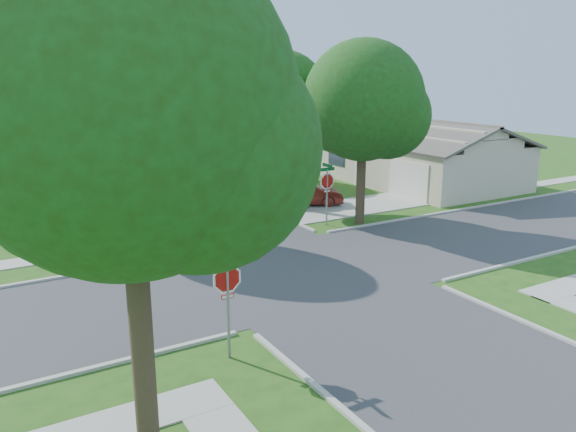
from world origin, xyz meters
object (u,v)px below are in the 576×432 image
(tree_e_far, at_px, (143,86))
(tree_w_far, at_px, (28,93))
(stop_sign_ne, at_px, (327,184))
(car_driveway, at_px, (305,194))
(tree_ne_corner, at_px, (364,106))
(house_ne_far, at_px, (280,134))
(tree_e_mid, at_px, (197,85))
(house_ne_near, at_px, (414,159))
(tree_e_near, at_px, (282,102))
(tree_sw_corner, at_px, (130,123))
(car_curb_west, at_px, (54,151))
(stop_sign_sw, at_px, (227,283))
(tree_w_mid, at_px, (52,83))
(tree_w_near, at_px, (95,96))
(car_curb_east, at_px, (149,154))

(tree_e_far, distance_m, tree_w_far, 9.42)
(stop_sign_ne, bearing_deg, car_driveway, 72.00)
(tree_ne_corner, bearing_deg, stop_sign_ne, 163.45)
(house_ne_far, bearing_deg, tree_e_mid, -144.58)
(stop_sign_ne, height_order, house_ne_far, house_ne_far)
(tree_e_far, bearing_deg, tree_w_far, -180.00)
(stop_sign_ne, distance_m, house_ne_near, 12.94)
(tree_ne_corner, xyz_separation_m, car_driveway, (-0.36, 4.49, -4.93))
(tree_w_far, distance_m, car_driveway, 27.88)
(house_ne_far, xyz_separation_m, car_driveway, (-9.99, -20.30, -0.85))
(tree_e_near, relative_size, tree_sw_corner, 0.87)
(tree_w_far, bearing_deg, car_curb_west, 0.81)
(stop_sign_sw, xyz_separation_m, tree_sw_corner, (-2.74, -2.29, 4.23))
(tree_e_mid, bearing_deg, car_driveway, -84.24)
(tree_w_mid, height_order, car_driveway, tree_w_mid)
(stop_sign_ne, height_order, tree_ne_corner, tree_ne_corner)
(car_curb_west, bearing_deg, tree_w_near, 80.11)
(tree_w_mid, relative_size, car_curb_east, 2.27)
(house_ne_near, bearing_deg, tree_sw_corner, -142.48)
(stop_sign_ne, xyz_separation_m, tree_e_near, (0.05, 4.31, 3.61))
(stop_sign_sw, xyz_separation_m, tree_w_mid, (0.06, 25.71, 4.46))
(tree_w_near, distance_m, car_curb_west, 25.65)
(tree_e_near, relative_size, car_driveway, 2.05)
(house_ne_near, bearing_deg, car_curb_east, 126.91)
(stop_sign_ne, height_order, house_ne_near, house_ne_near)
(house_ne_far, bearing_deg, tree_w_far, 166.36)
(car_curb_east, bearing_deg, house_ne_far, 4.32)
(tree_w_mid, distance_m, car_curb_east, 12.00)
(car_driveway, xyz_separation_m, car_curb_east, (-2.80, 19.33, 0.05))
(house_ne_near, height_order, car_curb_east, house_ne_near)
(stop_sign_ne, relative_size, tree_w_far, 0.37)
(tree_sw_corner, bearing_deg, house_ne_near, 37.52)
(tree_w_far, relative_size, car_curb_east, 1.91)
(stop_sign_ne, xyz_separation_m, car_curb_west, (-7.90, 29.33, -1.36))
(car_curb_east, height_order, car_curb_west, car_curb_east)
(stop_sign_sw, distance_m, tree_sw_corner, 5.54)
(house_ne_far, distance_m, car_driveway, 22.64)
(tree_w_far, bearing_deg, car_driveway, -67.17)
(stop_sign_sw, relative_size, tree_w_far, 0.37)
(tree_e_near, relative_size, tree_w_far, 1.03)
(tree_sw_corner, bearing_deg, stop_sign_ne, 43.94)
(tree_e_far, relative_size, tree_sw_corner, 0.91)
(tree_e_mid, distance_m, car_curb_west, 16.25)
(tree_e_far, distance_m, tree_sw_corner, 42.77)
(tree_w_mid, relative_size, house_ne_near, 0.70)
(tree_w_mid, xyz_separation_m, car_curb_east, (7.84, 7.02, -5.77))
(tree_e_far, bearing_deg, tree_w_near, -110.60)
(tree_ne_corner, distance_m, house_ne_far, 26.91)
(car_curb_east, bearing_deg, car_driveway, -81.78)
(tree_w_far, xyz_separation_m, car_driveway, (10.65, -25.31, -4.84))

